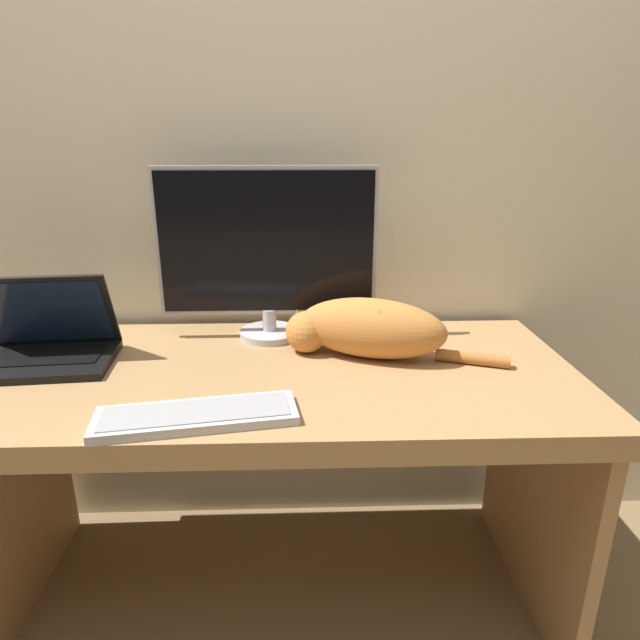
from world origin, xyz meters
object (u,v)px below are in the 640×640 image
at_px(monitor, 267,251).
at_px(external_keyboard, 197,416).
at_px(laptop, 47,346).
at_px(cat, 365,327).

height_order(monitor, external_keyboard, monitor).
relative_size(laptop, cat, 0.60).
relative_size(laptop, external_keyboard, 0.81).
relative_size(monitor, laptop, 1.79).
bearing_deg(external_keyboard, laptop, 134.87).
height_order(laptop, external_keyboard, laptop).
bearing_deg(monitor, cat, -31.30).
height_order(monitor, laptop, monitor).
bearing_deg(laptop, monitor, 12.40).
distance_m(laptop, external_keyboard, 0.54).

